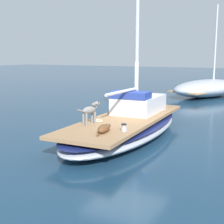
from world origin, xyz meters
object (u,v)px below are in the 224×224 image
dog_brown (104,129)px  moored_boat_far_astern (208,88)px  dog_grey (90,111)px  deck_winch (124,128)px  coiled_rope (98,121)px  sailboat_main (126,127)px

dog_brown → moored_boat_far_astern: moored_boat_far_astern is taller
dog_grey → deck_winch: 1.38m
dog_grey → coiled_rope: size_ratio=2.88×
deck_winch → moored_boat_far_astern: (-0.76, 13.94, -0.17)m
moored_boat_far_astern → sailboat_main: bearing=-90.2°
dog_grey → moored_boat_far_astern: 13.64m
dog_brown → coiled_rope: (-0.90, 1.14, -0.08)m
sailboat_main → dog_grey: 1.72m
moored_boat_far_astern → coiled_rope: bearing=-92.4°
sailboat_main → dog_grey: (-0.50, -1.46, 0.75)m
dog_brown → deck_winch: bearing=42.0°
sailboat_main → dog_grey: size_ratio=7.89×
coiled_rope → deck_winch: bearing=-30.1°
sailboat_main → dog_grey: dog_grey is taller
dog_grey → deck_winch: dog_grey is taller
deck_winch → coiled_rope: 1.53m
sailboat_main → coiled_rope: 1.19m
deck_winch → moored_boat_far_astern: bearing=93.1°
dog_brown → dog_grey: (-0.89, 0.70, 0.32)m
moored_boat_far_astern → dog_brown: bearing=-88.6°
sailboat_main → moored_boat_far_astern: moored_boat_far_astern is taller
dog_brown → dog_grey: 1.17m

